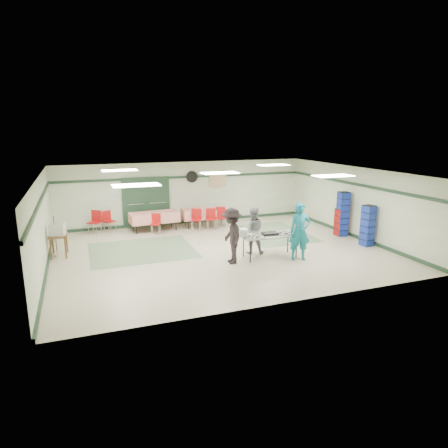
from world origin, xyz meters
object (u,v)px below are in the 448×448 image
object	(u,v)px
chair_c	(221,215)
crate_stack_blue_a	(343,214)
chair_loose_b	(95,220)
printer_table	(58,237)
volunteer_teal	(300,232)
serving_table	(270,236)
chair_b	(196,217)
chair_loose_a	(108,219)
volunteer_grey	(253,230)
crate_stack_red	(341,222)
chair_a	(211,217)
broom	(55,236)
volunteer_dark	(232,236)
crate_stack_blue_b	(368,226)
dining_table_b	(154,217)
office_printer	(57,230)
dining_table_a	(205,213)
chair_d	(156,222)

from	to	relation	value
chair_c	crate_stack_blue_a	size ratio (longest dim) A/B	0.51
chair_loose_b	printer_table	distance (m)	2.88
volunteer_teal	serving_table	bearing A→B (deg)	163.72
chair_b	chair_loose_a	size ratio (longest dim) A/B	1.05
volunteer_grey	crate_stack_red	bearing A→B (deg)	-148.08
chair_a	chair_b	xyz separation A→B (m)	(-0.64, -0.00, 0.03)
chair_a	chair_c	world-z (taller)	chair_c
crate_stack_red	printer_table	xyz separation A→B (m)	(-10.30, 1.03, 0.10)
crate_stack_red	broom	distance (m)	10.43
volunteer_dark	crate_stack_blue_b	world-z (taller)	volunteer_dark
volunteer_teal	broom	size ratio (longest dim) A/B	1.37
chair_a	chair_loose_b	xyz separation A→B (m)	(-4.56, 0.84, 0.05)
chair_loose_b	crate_stack_red	distance (m)	9.71
dining_table_b	chair_a	distance (m)	2.34
chair_loose_b	printer_table	bearing A→B (deg)	-81.81
chair_loose_b	crate_stack_red	xyz separation A→B (m)	(9.01, -3.61, -0.04)
serving_table	chair_c	bearing A→B (deg)	93.86
office_printer	printer_table	bearing A→B (deg)	100.78
dining_table_a	crate_stack_red	world-z (taller)	crate_stack_red
volunteer_teal	crate_stack_blue_b	xyz separation A→B (m)	(3.08, 0.51, -0.19)
volunteer_teal	chair_c	size ratio (longest dim) A/B	2.09
chair_c	chair_d	bearing A→B (deg)	-168.44
crate_stack_blue_b	volunteer_teal	bearing A→B (deg)	-170.60
crate_stack_blue_a	crate_stack_red	xyz separation A→B (m)	(0.00, 0.05, -0.33)
chair_loose_a	crate_stack_blue_a	xyz separation A→B (m)	(8.51, -3.84, 0.35)
serving_table	chair_a	xyz separation A→B (m)	(-0.59, 4.26, -0.19)
volunteer_dark	chair_b	distance (m)	4.36
volunteer_grey	crate_stack_blue_b	xyz separation A→B (m)	(4.20, -0.62, -0.05)
dining_table_a	chair_b	world-z (taller)	chair_b
chair_c	broom	size ratio (longest dim) A/B	0.65
chair_loose_a	serving_table	bearing A→B (deg)	-79.13
dining_table_b	chair_b	xyz separation A→B (m)	(1.62, -0.57, -0.02)
dining_table_b	chair_loose_a	world-z (taller)	chair_loose_a
dining_table_a	office_printer	distance (m)	6.28
chair_d	crate_stack_red	xyz separation A→B (m)	(6.77, -2.76, 0.03)
volunteer_teal	chair_a	world-z (taller)	volunteer_teal
printer_table	chair_loose_b	bearing A→B (deg)	65.87
dining_table_a	crate_stack_blue_a	world-z (taller)	crate_stack_blue_a
serving_table	chair_loose_a	size ratio (longest dim) A/B	2.21
dining_table_b	chair_loose_a	distance (m)	1.85
chair_d	broom	size ratio (longest dim) A/B	0.61
chair_loose_a	chair_loose_b	bearing A→B (deg)	169.17
volunteer_teal	dining_table_b	world-z (taller)	volunteer_teal
volunteer_grey	dining_table_a	xyz separation A→B (m)	(-0.31, 4.22, -0.22)
serving_table	chair_loose_b	xyz separation A→B (m)	(-5.15, 5.11, -0.14)
volunteer_teal	volunteer_grey	distance (m)	1.60
broom	volunteer_dark	bearing A→B (deg)	-25.92
printer_table	office_printer	bearing A→B (deg)	-87.57
chair_loose_b	volunteer_dark	bearing A→B (deg)	-19.14
crate_stack_red	crate_stack_blue_b	bearing A→B (deg)	-90.00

